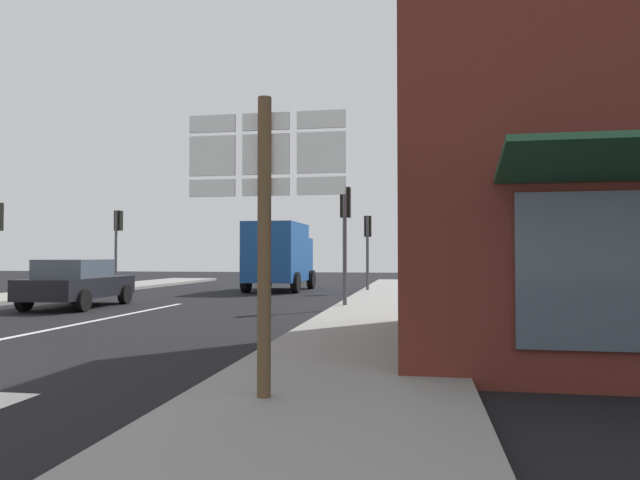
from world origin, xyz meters
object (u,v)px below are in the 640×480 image
at_px(delivery_truck, 279,255).
at_px(route_sign_post, 265,213).
at_px(traffic_light_far_left, 118,232).
at_px(traffic_light_far_right, 368,236).
at_px(traffic_light_near_right, 345,219).
at_px(sedan_far, 77,283).

distance_m(delivery_truck, route_sign_post, 20.19).
bearing_deg(traffic_light_far_left, traffic_light_far_right, 3.90).
bearing_deg(delivery_truck, route_sign_post, -76.62).
relative_size(delivery_truck, traffic_light_near_right, 1.38).
xyz_separation_m(delivery_truck, route_sign_post, (4.67, -19.64, 0.35)).
bearing_deg(route_sign_post, traffic_light_near_right, 92.96).
height_order(delivery_truck, traffic_light_near_right, traffic_light_near_right).
xyz_separation_m(delivery_truck, traffic_light_far_left, (-7.11, -1.54, 1.04)).
relative_size(traffic_light_far_left, traffic_light_near_right, 1.00).
relative_size(delivery_truck, traffic_light_far_left, 1.38).
distance_m(delivery_truck, traffic_light_far_right, 4.25).
distance_m(delivery_truck, traffic_light_near_right, 9.46).
relative_size(route_sign_post, traffic_light_far_right, 0.97).
height_order(delivery_truck, traffic_light_far_right, traffic_light_far_right).
distance_m(route_sign_post, traffic_light_near_right, 11.21).
distance_m(route_sign_post, traffic_light_far_right, 18.88).
xyz_separation_m(traffic_light_far_left, traffic_light_near_right, (11.20, -6.93, -0.00)).
bearing_deg(sedan_far, traffic_light_far_left, 111.35).
distance_m(traffic_light_near_right, traffic_light_far_right, 7.69).
bearing_deg(route_sign_post, sedan_far, 130.24).
bearing_deg(traffic_light_far_right, traffic_light_far_left, -176.10).
height_order(sedan_far, traffic_light_far_left, traffic_light_far_left).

